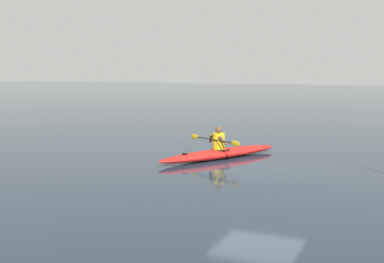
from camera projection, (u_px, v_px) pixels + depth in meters
ground_plane at (259, 167)px, 14.88m from camera, size 160.00×160.00×0.00m
kayak at (220, 154)px, 16.29m from camera, size 2.90×4.64×0.32m
kayaker at (218, 140)px, 16.17m from camera, size 2.15×1.16×0.74m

